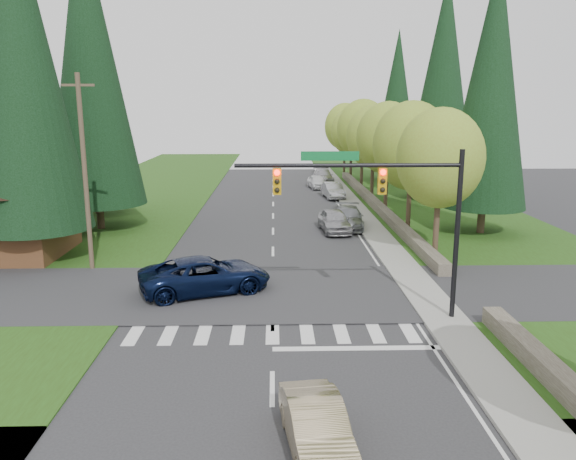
{
  "coord_description": "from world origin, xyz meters",
  "views": [
    {
      "loc": [
        0.09,
        -16.6,
        8.36
      ],
      "look_at": [
        0.72,
        8.65,
        2.8
      ],
      "focal_mm": 35.0,
      "sensor_mm": 36.0,
      "label": 1
    }
  ],
  "objects_px": {
    "parked_car_b": "(348,218)",
    "parked_car_e": "(323,176)",
    "suv_navy": "(205,275)",
    "parked_car_c": "(333,190)",
    "parked_car_a": "(335,221)",
    "parked_car_d": "(317,182)",
    "sedan_champagne": "(317,427)"
  },
  "relations": [
    {
      "from": "suv_navy",
      "to": "parked_car_a",
      "type": "height_order",
      "value": "suv_navy"
    },
    {
      "from": "suv_navy",
      "to": "parked_car_a",
      "type": "relative_size",
      "value": 1.31
    },
    {
      "from": "parked_car_d",
      "to": "parked_car_e",
      "type": "xyz_separation_m",
      "value": [
        0.97,
        4.11,
        0.07
      ]
    },
    {
      "from": "suv_navy",
      "to": "parked_car_d",
      "type": "height_order",
      "value": "suv_navy"
    },
    {
      "from": "parked_car_c",
      "to": "parked_car_d",
      "type": "distance_m",
      "value": 6.57
    },
    {
      "from": "parked_car_d",
      "to": "suv_navy",
      "type": "bearing_deg",
      "value": -109.95
    },
    {
      "from": "parked_car_a",
      "to": "parked_car_c",
      "type": "bearing_deg",
      "value": 79.58
    },
    {
      "from": "parked_car_c",
      "to": "parked_car_e",
      "type": "height_order",
      "value": "parked_car_e"
    },
    {
      "from": "parked_car_c",
      "to": "suv_navy",
      "type": "bearing_deg",
      "value": -113.62
    },
    {
      "from": "sedan_champagne",
      "to": "suv_navy",
      "type": "bearing_deg",
      "value": 101.26
    },
    {
      "from": "parked_car_b",
      "to": "parked_car_d",
      "type": "xyz_separation_m",
      "value": [
        -0.7,
        19.66,
        -0.04
      ]
    },
    {
      "from": "suv_navy",
      "to": "parked_car_d",
      "type": "xyz_separation_m",
      "value": [
        7.68,
        33.55,
        -0.14
      ]
    },
    {
      "from": "parked_car_b",
      "to": "parked_car_d",
      "type": "relative_size",
      "value": 1.24
    },
    {
      "from": "parked_car_b",
      "to": "parked_car_e",
      "type": "bearing_deg",
      "value": 94.84
    },
    {
      "from": "parked_car_d",
      "to": "parked_car_e",
      "type": "bearing_deg",
      "value": 69.64
    },
    {
      "from": "suv_navy",
      "to": "parked_car_e",
      "type": "distance_m",
      "value": 38.64
    },
    {
      "from": "suv_navy",
      "to": "parked_car_b",
      "type": "bearing_deg",
      "value": -51.39
    },
    {
      "from": "sedan_champagne",
      "to": "parked_car_a",
      "type": "relative_size",
      "value": 0.87
    },
    {
      "from": "parked_car_d",
      "to": "parked_car_e",
      "type": "relative_size",
      "value": 0.78
    },
    {
      "from": "sedan_champagne",
      "to": "parked_car_c",
      "type": "xyz_separation_m",
      "value": [
        4.5,
        39.36,
        0.07
      ]
    },
    {
      "from": "suv_navy",
      "to": "parked_car_d",
      "type": "relative_size",
      "value": 1.47
    },
    {
      "from": "parked_car_d",
      "to": "parked_car_e",
      "type": "height_order",
      "value": "parked_car_e"
    },
    {
      "from": "parked_car_a",
      "to": "parked_car_e",
      "type": "xyz_separation_m",
      "value": [
        1.37,
        25.03,
        -0.02
      ]
    },
    {
      "from": "parked_car_a",
      "to": "parked_car_d",
      "type": "height_order",
      "value": "parked_car_a"
    },
    {
      "from": "suv_navy",
      "to": "parked_car_b",
      "type": "distance_m",
      "value": 16.22
    },
    {
      "from": "sedan_champagne",
      "to": "parked_car_d",
      "type": "height_order",
      "value": "parked_car_d"
    },
    {
      "from": "parked_car_b",
      "to": "parked_car_c",
      "type": "xyz_separation_m",
      "value": [
        0.3,
        13.16,
        -0.01
      ]
    },
    {
      "from": "sedan_champagne",
      "to": "parked_car_e",
      "type": "xyz_separation_m",
      "value": [
        4.47,
        49.96,
        0.11
      ]
    },
    {
      "from": "parked_car_a",
      "to": "parked_car_b",
      "type": "relative_size",
      "value": 0.9
    },
    {
      "from": "parked_car_e",
      "to": "parked_car_a",
      "type": "bearing_deg",
      "value": -94.12
    },
    {
      "from": "parked_car_a",
      "to": "parked_car_c",
      "type": "height_order",
      "value": "parked_car_a"
    },
    {
      "from": "suv_navy",
      "to": "parked_car_a",
      "type": "xyz_separation_m",
      "value": [
        7.28,
        12.62,
        -0.05
      ]
    }
  ]
}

